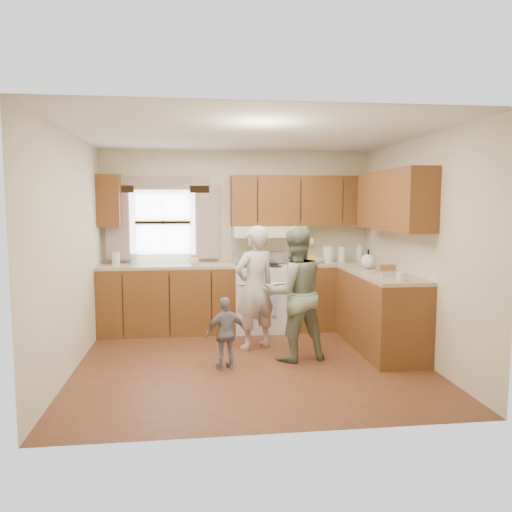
{
  "coord_description": "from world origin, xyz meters",
  "views": [
    {
      "loc": [
        -0.62,
        -5.37,
        1.76
      ],
      "look_at": [
        0.1,
        0.4,
        1.15
      ],
      "focal_mm": 35.0,
      "sensor_mm": 36.0,
      "label": 1
    }
  ],
  "objects": [
    {
      "name": "woman_right",
      "position": [
        0.49,
        0.06,
        0.76
      ],
      "size": [
        0.83,
        0.7,
        1.52
      ],
      "primitive_type": "imported",
      "rotation": [
        0.0,
        0.0,
        3.33
      ],
      "color": "#23422B",
      "rests_on": "ground"
    },
    {
      "name": "kitchen_fixtures",
      "position": [
        0.61,
        1.08,
        0.84
      ],
      "size": [
        3.8,
        2.25,
        2.15
      ],
      "color": "#4C2C10",
      "rests_on": "ground"
    },
    {
      "name": "woman_left",
      "position": [
        0.1,
        0.54,
        0.75
      ],
      "size": [
        0.65,
        0.57,
        1.5
      ],
      "primitive_type": "imported",
      "rotation": [
        0.0,
        0.0,
        3.61
      ],
      "color": "beige",
      "rests_on": "ground"
    },
    {
      "name": "room",
      "position": [
        0.0,
        0.0,
        1.25
      ],
      "size": [
        3.8,
        3.8,
        3.8
      ],
      "color": "#4F2D18",
      "rests_on": "ground"
    },
    {
      "name": "child",
      "position": [
        -0.29,
        -0.17,
        0.39
      ],
      "size": [
        0.49,
        0.3,
        0.78
      ],
      "primitive_type": "imported",
      "rotation": [
        0.0,
        0.0,
        3.39
      ],
      "color": "gray",
      "rests_on": "ground"
    },
    {
      "name": "stove",
      "position": [
        0.3,
        1.44,
        0.47
      ],
      "size": [
        0.76,
        0.67,
        1.07
      ],
      "color": "silver",
      "rests_on": "ground"
    }
  ]
}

